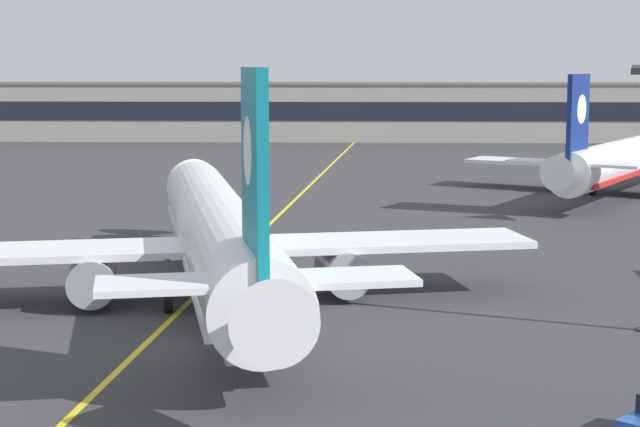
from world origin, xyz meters
TOP-DOWN VIEW (x-y plane):
  - ground_plane at (0.00, 0.00)m, footprint 400.00×400.00m
  - taxiway_centreline at (0.00, 30.00)m, footprint 13.52×179.54m
  - airliner_foreground at (-0.08, 8.67)m, footprint 32.29×41.16m
  - airliner_background at (30.94, 53.04)m, footprint 28.55×35.58m
  - safety_cone_by_nose_gear at (1.64, 25.44)m, footprint 0.44×0.44m
  - terminal_building at (3.96, 121.88)m, footprint 148.81×12.40m

SIDE VIEW (x-z plane):
  - ground_plane at x=0.00m, z-range 0.00..0.00m
  - taxiway_centreline at x=0.00m, z-range 0.00..0.01m
  - safety_cone_by_nose_gear at x=1.64m, z-range -0.02..0.53m
  - airliner_background at x=30.94m, z-range -2.31..8.65m
  - airliner_foreground at x=-0.08m, z-range -2.46..9.19m
  - terminal_building at x=3.96m, z-range 0.01..8.96m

